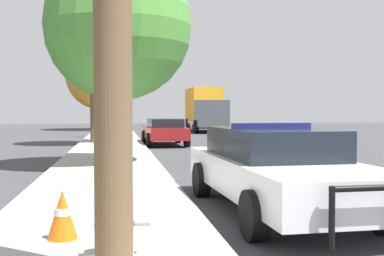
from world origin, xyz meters
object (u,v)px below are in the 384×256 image
Objects in this scene: car_background_oncoming at (203,123)px; tree_sidewalk_mid at (93,50)px; tree_sidewalk_far at (101,74)px; police_car at (275,167)px; traffic_cone at (62,214)px; box_truck at (205,108)px; tree_sidewalk_near at (118,27)px; fire_hydrant at (122,218)px; traffic_light at (133,75)px; car_background_midblock at (165,131)px.

tree_sidewalk_mid is at bearing 59.24° from car_background_oncoming.
police_car is at bearing -83.54° from tree_sidewalk_far.
police_car is at bearing 28.15° from traffic_cone.
police_car is at bearing 82.87° from box_truck.
tree_sidewalk_far is at bearing 92.73° from tree_sidewalk_near.
box_truck is at bearing -100.29° from police_car.
police_car reaches higher than fire_hydrant.
police_car is 0.88× the size of tree_sidewalk_near.
tree_sidewalk_near is (-6.44, -21.67, 3.33)m from car_background_oncoming.
traffic_light is 9.27m from car_background_oncoming.
tree_sidewalk_mid is (-1.12, 18.22, 3.99)m from fire_hydrant.
traffic_light reaches higher than box_truck.
car_background_oncoming is 13.71m from car_background_midblock.
tree_sidewalk_near reaches higher than car_background_oncoming.
tree_sidewalk_mid is (-2.05, -5.72, 0.74)m from traffic_light.
car_background_oncoming is 10.07m from tree_sidewalk_far.
car_background_oncoming reaches higher than car_background_midblock.
tree_sidewalk_near is 10.30× the size of traffic_cone.
traffic_cone is at bearing -94.01° from traffic_light.
police_car is 7.11× the size of fire_hydrant.
tree_sidewalk_near is at bearing 85.08° from traffic_cone.
traffic_light is (0.93, 23.94, 3.25)m from fire_hydrant.
traffic_light reaches higher than car_background_midblock.
traffic_light is (-1.58, 21.43, 3.06)m from police_car.
car_background_midblock is at bearing 73.09° from box_truck.
traffic_cone is (-2.90, -16.88, -0.26)m from car_background_midblock.
tree_sidewalk_far reaches higher than car_background_midblock.
tree_sidewalk_mid is 1.04× the size of tree_sidewalk_near.
tree_sidewalk_mid is 10.74× the size of traffic_cone.
fire_hydrant is at bearing -90.12° from tree_sidewalk_near.
car_background_midblock reaches higher than fire_hydrant.
tree_sidewalk_mid is at bearing 97.07° from tree_sidewalk_near.
car_background_midblock reaches higher than traffic_cone.
tree_sidewalk_near is at bearing -105.67° from car_background_midblock.
tree_sidewalk_near is at bearing -71.18° from police_car.
car_background_midblock is 7.57× the size of traffic_cone.
police_car is 1.04× the size of traffic_light.
car_background_midblock is (-0.30, 15.17, -0.04)m from police_car.
traffic_light is at bearing -79.56° from tree_sidewalk_far.
tree_sidewalk_far is at bearing -85.59° from police_car.
box_truck is at bearing 59.51° from tree_sidewalk_mid.
car_background_oncoming reaches higher than fire_hydrant.
fire_hydrant is 1.06m from traffic_cone.
traffic_light is 0.69× the size of tree_sidewalk_far.
traffic_light is 6.12m from tree_sidewalk_mid.
tree_sidewalk_near is (1.28, -26.79, -0.61)m from tree_sidewalk_far.
car_background_midblock is at bearing -78.44° from traffic_light.
car_background_midblock is 17.13m from traffic_cone.
fire_hydrant is 0.17× the size of car_background_oncoming.
fire_hydrant is 18.69m from tree_sidewalk_mid.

